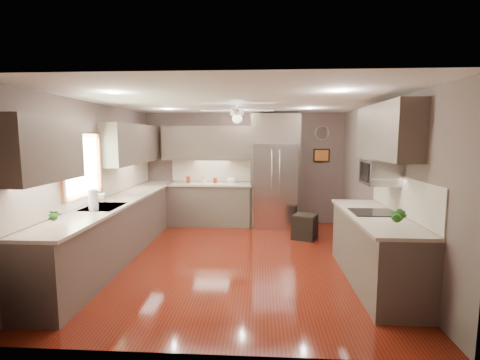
# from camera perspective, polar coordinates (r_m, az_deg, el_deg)

# --- Properties ---
(floor) EXTENTS (5.00, 5.00, 0.00)m
(floor) POSITION_cam_1_polar(r_m,az_deg,el_deg) (5.76, -0.66, -12.81)
(floor) COLOR #4F140A
(floor) RESTS_ON ground
(ceiling) EXTENTS (5.00, 5.00, 0.00)m
(ceiling) POSITION_cam_1_polar(r_m,az_deg,el_deg) (5.45, -0.69, 12.76)
(ceiling) COLOR white
(ceiling) RESTS_ON ground
(wall_back) EXTENTS (4.50, 0.00, 4.50)m
(wall_back) POSITION_cam_1_polar(r_m,az_deg,el_deg) (7.95, 0.60, 1.95)
(wall_back) COLOR brown
(wall_back) RESTS_ON ground
(wall_front) EXTENTS (4.50, 0.00, 4.50)m
(wall_front) POSITION_cam_1_polar(r_m,az_deg,el_deg) (3.02, -4.06, -6.55)
(wall_front) COLOR brown
(wall_front) RESTS_ON ground
(wall_left) EXTENTS (0.00, 5.00, 5.00)m
(wall_left) POSITION_cam_1_polar(r_m,az_deg,el_deg) (6.06, -22.43, -0.20)
(wall_left) COLOR brown
(wall_left) RESTS_ON ground
(wall_right) EXTENTS (0.00, 5.00, 5.00)m
(wall_right) POSITION_cam_1_polar(r_m,az_deg,el_deg) (5.76, 22.25, -0.53)
(wall_right) COLOR brown
(wall_right) RESTS_ON ground
(canister_a) EXTENTS (0.11, 0.11, 0.15)m
(canister_a) POSITION_cam_1_polar(r_m,az_deg,el_deg) (7.82, -8.49, 0.09)
(canister_a) COLOR maroon
(canister_a) RESTS_ON back_run
(canister_c) EXTENTS (0.13, 0.13, 0.18)m
(canister_c) POSITION_cam_1_polar(r_m,az_deg,el_deg) (7.79, -5.82, 0.17)
(canister_c) COLOR beige
(canister_c) RESTS_ON back_run
(canister_d) EXTENTS (0.11, 0.11, 0.13)m
(canister_d) POSITION_cam_1_polar(r_m,az_deg,el_deg) (7.74, -4.12, -0.07)
(canister_d) COLOR maroon
(canister_d) RESTS_ON back_run
(soap_bottle) EXTENTS (0.11, 0.11, 0.19)m
(soap_bottle) POSITION_cam_1_polar(r_m,az_deg,el_deg) (5.86, -21.61, -2.50)
(soap_bottle) COLOR white
(soap_bottle) RESTS_ON left_run
(potted_plant_left) EXTENTS (0.17, 0.15, 0.27)m
(potted_plant_left) POSITION_cam_1_polar(r_m,az_deg,el_deg) (4.46, -28.38, -5.19)
(potted_plant_left) COLOR #245C1A
(potted_plant_left) RESTS_ON left_run
(potted_plant_right) EXTENTS (0.20, 0.18, 0.29)m
(potted_plant_right) POSITION_cam_1_polar(r_m,az_deg,el_deg) (4.25, 24.68, -5.43)
(potted_plant_right) COLOR #245C1A
(potted_plant_right) RESTS_ON right_run
(bowl) EXTENTS (0.21, 0.21, 0.05)m
(bowl) POSITION_cam_1_polar(r_m,az_deg,el_deg) (7.70, -1.43, -0.35)
(bowl) COLOR beige
(bowl) RESTS_ON back_run
(left_run) EXTENTS (0.65, 4.70, 1.45)m
(left_run) POSITION_cam_1_polar(r_m,az_deg,el_deg) (6.21, -19.01, -7.08)
(left_run) COLOR #4C3F37
(left_run) RESTS_ON ground
(back_run) EXTENTS (1.85, 0.65, 1.45)m
(back_run) POSITION_cam_1_polar(r_m,az_deg,el_deg) (7.83, -4.83, -3.82)
(back_run) COLOR #4C3F37
(back_run) RESTS_ON ground
(uppers) EXTENTS (4.50, 4.70, 0.95)m
(uppers) POSITION_cam_1_polar(r_m,az_deg,el_deg) (6.22, -7.08, 6.21)
(uppers) COLOR #4C3F37
(uppers) RESTS_ON wall_left
(window) EXTENTS (0.05, 1.12, 0.92)m
(window) POSITION_cam_1_polar(r_m,az_deg,el_deg) (5.57, -24.53, 2.22)
(window) COLOR #BFF2B2
(window) RESTS_ON wall_left
(sink) EXTENTS (0.50, 0.70, 0.32)m
(sink) POSITION_cam_1_polar(r_m,az_deg,el_deg) (5.53, -21.53, -4.41)
(sink) COLOR silver
(sink) RESTS_ON left_run
(refrigerator) EXTENTS (1.06, 0.75, 2.45)m
(refrigerator) POSITION_cam_1_polar(r_m,az_deg,el_deg) (7.61, 5.75, 1.22)
(refrigerator) COLOR silver
(refrigerator) RESTS_ON ground
(right_run) EXTENTS (0.70, 2.20, 1.45)m
(right_run) POSITION_cam_1_polar(r_m,az_deg,el_deg) (5.08, 21.30, -10.31)
(right_run) COLOR #4C3F37
(right_run) RESTS_ON ground
(microwave) EXTENTS (0.43, 0.55, 0.34)m
(microwave) POSITION_cam_1_polar(r_m,az_deg,el_deg) (5.15, 21.97, 1.21)
(microwave) COLOR silver
(microwave) RESTS_ON wall_right
(ceiling_fan) EXTENTS (1.18, 1.18, 0.32)m
(ceiling_fan) POSITION_cam_1_polar(r_m,az_deg,el_deg) (5.73, -0.48, 10.80)
(ceiling_fan) COLOR white
(ceiling_fan) RESTS_ON ceiling
(recessed_lights) EXTENTS (2.84, 3.14, 0.01)m
(recessed_lights) POSITION_cam_1_polar(r_m,az_deg,el_deg) (5.85, -0.81, 12.31)
(recessed_lights) COLOR white
(recessed_lights) RESTS_ON ceiling
(wall_clock) EXTENTS (0.30, 0.03, 0.30)m
(wall_clock) POSITION_cam_1_polar(r_m,az_deg,el_deg) (8.01, 13.32, 7.53)
(wall_clock) COLOR white
(wall_clock) RESTS_ON wall_back
(framed_print) EXTENTS (0.36, 0.03, 0.30)m
(framed_print) POSITION_cam_1_polar(r_m,az_deg,el_deg) (8.01, 13.23, 3.95)
(framed_print) COLOR black
(framed_print) RESTS_ON wall_back
(stool) EXTENTS (0.55, 0.55, 0.49)m
(stool) POSITION_cam_1_polar(r_m,az_deg,el_deg) (6.89, 10.59, -7.51)
(stool) COLOR black
(stool) RESTS_ON ground
(paper_towel) EXTENTS (0.13, 0.13, 0.32)m
(paper_towel) POSITION_cam_1_polar(r_m,az_deg,el_deg) (5.27, -22.93, -3.09)
(paper_towel) COLOR white
(paper_towel) RESTS_ON left_run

